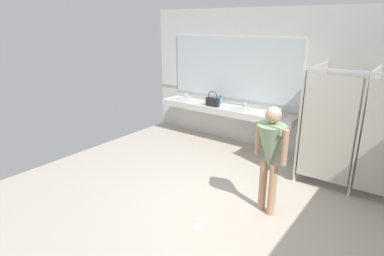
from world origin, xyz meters
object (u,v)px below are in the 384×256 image
at_px(handbag, 213,101).
at_px(paper_cup, 208,103).
at_px(soap_dispenser, 220,100).
at_px(person_standing, 271,148).

height_order(handbag, paper_cup, handbag).
height_order(handbag, soap_dispenser, handbag).
xyz_separation_m(person_standing, paper_cup, (-2.40, 2.06, -0.12)).
bearing_deg(handbag, soap_dispenser, 88.20).
relative_size(person_standing, soap_dispenser, 8.26).
relative_size(handbag, paper_cup, 3.93).
distance_m(person_standing, handbag, 3.05).
bearing_deg(person_standing, handbag, 137.98).
xyz_separation_m(person_standing, soap_dispenser, (-2.25, 2.36, -0.08)).
bearing_deg(person_standing, soap_dispenser, 133.74).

